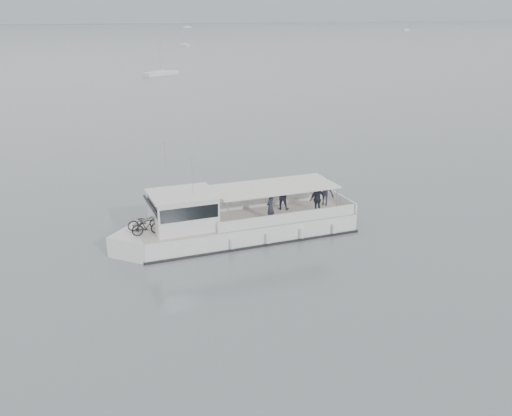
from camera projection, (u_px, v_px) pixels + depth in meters
name	position (u px, v px, depth m)	size (l,w,h in m)	color
ground	(175.00, 268.00, 27.15)	(1400.00, 1400.00, 0.00)	slate
headland	(46.00, 7.00, 520.51)	(1400.00, 90.00, 28.00)	#939EA8
tour_boat	(227.00, 224.00, 30.12)	(13.37, 3.68, 5.58)	white
moored_fleet	(49.00, 42.00, 208.62)	(381.48, 332.28, 10.15)	white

